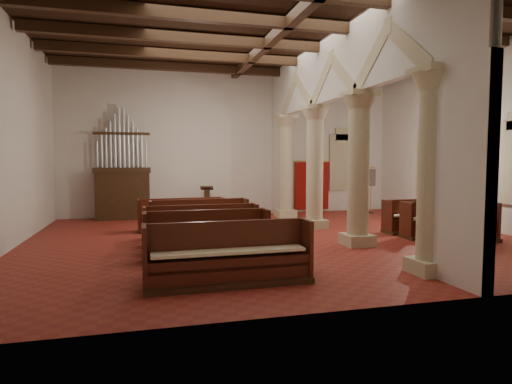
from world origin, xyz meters
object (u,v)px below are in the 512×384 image
object	(u,v)px
lectern	(207,204)
processional_banner	(371,196)
pipe_organ	(123,184)
nave_pew_0	(229,264)
aisle_pew_0	(463,229)

from	to	relation	value
lectern	processional_banner	world-z (taller)	processional_banner
processional_banner	pipe_organ	bearing A→B (deg)	160.66
pipe_organ	lectern	world-z (taller)	pipe_organ
lectern	processional_banner	bearing A→B (deg)	5.57
processional_banner	nave_pew_0	bearing A→B (deg)	-146.79
pipe_organ	processional_banner	distance (m)	10.30
pipe_organ	aisle_pew_0	size ratio (longest dim) A/B	2.15
lectern	nave_pew_0	world-z (taller)	lectern
pipe_organ	nave_pew_0	world-z (taller)	pipe_organ
nave_pew_0	aisle_pew_0	world-z (taller)	nave_pew_0
processional_banner	nave_pew_0	xyz separation A→B (m)	(-7.98, -8.93, -0.37)
lectern	aisle_pew_0	size ratio (longest dim) A/B	0.62
pipe_organ	nave_pew_0	distance (m)	10.02
processional_banner	aisle_pew_0	size ratio (longest dim) A/B	1.01
lectern	processional_banner	size ratio (longest dim) A/B	0.61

